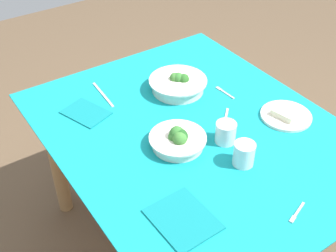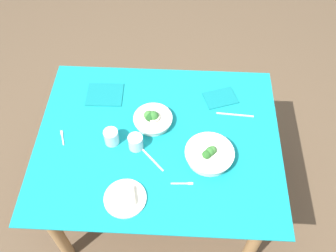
{
  "view_description": "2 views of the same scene",
  "coord_description": "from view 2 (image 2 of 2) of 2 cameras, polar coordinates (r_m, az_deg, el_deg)",
  "views": [
    {
      "loc": [
        1.07,
        -0.85,
        1.81
      ],
      "look_at": [
        -0.07,
        -0.08,
        0.72
      ],
      "focal_mm": 47.46,
      "sensor_mm": 36.0,
      "label": 1
    },
    {
      "loc": [
        -0.11,
        1.16,
        2.39
      ],
      "look_at": [
        -0.05,
        -0.08,
        0.72
      ],
      "focal_mm": 40.39,
      "sensor_mm": 36.0,
      "label": 2
    }
  ],
  "objects": [
    {
      "name": "ground_plane",
      "position": [
        2.66,
        -1.19,
        -10.62
      ],
      "size": [
        6.0,
        6.0,
        0.0
      ],
      "primitive_type": "plane",
      "color": "brown"
    },
    {
      "name": "dining_table",
      "position": [
        2.13,
        -1.46,
        -3.52
      ],
      "size": [
        1.32,
        1.06,
        0.7
      ],
      "color": "teal",
      "rests_on": "ground_plane"
    },
    {
      "name": "broccoli_bowl_far",
      "position": [
        1.97,
        6.24,
        -4.31
      ],
      "size": [
        0.26,
        0.26,
        0.09
      ],
      "color": "silver",
      "rests_on": "dining_table"
    },
    {
      "name": "broccoli_bowl_near",
      "position": [
        2.09,
        -2.34,
        1.08
      ],
      "size": [
        0.22,
        0.22,
        0.09
      ],
      "color": "silver",
      "rests_on": "dining_table"
    },
    {
      "name": "bread_side_plate",
      "position": [
        1.87,
        -6.5,
        -10.71
      ],
      "size": [
        0.21,
        0.21,
        0.04
      ],
      "color": "silver",
      "rests_on": "dining_table"
    },
    {
      "name": "water_glass_center",
      "position": [
        2.02,
        -8.54,
        -1.64
      ],
      "size": [
        0.08,
        0.08,
        0.09
      ],
      "primitive_type": "cylinder",
      "color": "silver",
      "rests_on": "dining_table"
    },
    {
      "name": "water_glass_side",
      "position": [
        1.99,
        -4.91,
        -2.45
      ],
      "size": [
        0.08,
        0.08,
        0.08
      ],
      "primitive_type": "cylinder",
      "color": "silver",
      "rests_on": "dining_table"
    },
    {
      "name": "fork_by_far_bowl",
      "position": [
        2.13,
        -15.65,
        -1.62
      ],
      "size": [
        0.04,
        0.1,
        0.0
      ],
      "rotation": [
        0.0,
        0.0,
        5.05
      ],
      "color": "#B7B7BC",
      "rests_on": "dining_table"
    },
    {
      "name": "fork_by_near_bowl",
      "position": [
        1.91,
        2.29,
        -8.68
      ],
      "size": [
        0.11,
        0.02,
        0.0
      ],
      "rotation": [
        0.0,
        0.0,
        3.19
      ],
      "color": "#B7B7BC",
      "rests_on": "dining_table"
    },
    {
      "name": "table_knife_left",
      "position": [
        1.98,
        -2.59,
        -4.88
      ],
      "size": [
        0.14,
        0.15,
        0.0
      ],
      "primitive_type": "cube",
      "rotation": [
        0.0,
        0.0,
        2.32
      ],
      "color": "#B7B7BC",
      "rests_on": "dining_table"
    },
    {
      "name": "table_knife_right",
      "position": [
        2.18,
        10.09,
        1.68
      ],
      "size": [
        0.21,
        0.02,
        0.0
      ],
      "primitive_type": "cube",
      "rotation": [
        0.0,
        0.0,
        3.07
      ],
      "color": "#B7B7BC",
      "rests_on": "dining_table"
    },
    {
      "name": "napkin_folded_upper",
      "position": [
        2.27,
        -9.51,
        4.71
      ],
      "size": [
        0.22,
        0.18,
        0.01
      ],
      "primitive_type": "cube",
      "rotation": [
        0.0,
        0.0,
        0.03
      ],
      "color": "#0F777D",
      "rests_on": "dining_table"
    },
    {
      "name": "napkin_folded_lower",
      "position": [
        2.25,
        7.89,
        4.23
      ],
      "size": [
        0.22,
        0.18,
        0.01
      ],
      "primitive_type": "cube",
      "rotation": [
        0.0,
        0.0,
        0.34
      ],
      "color": "#0F777D",
      "rests_on": "dining_table"
    }
  ]
}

